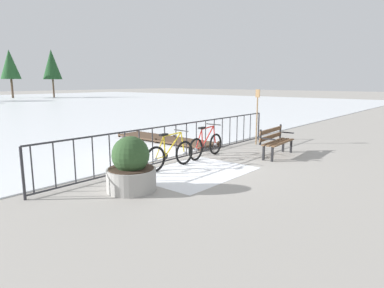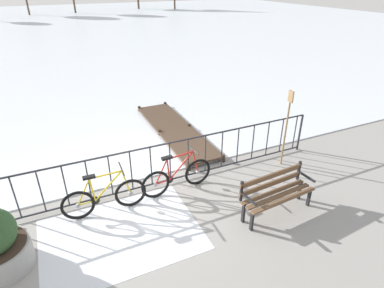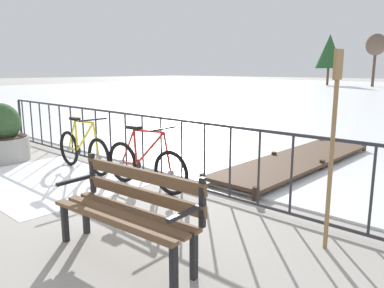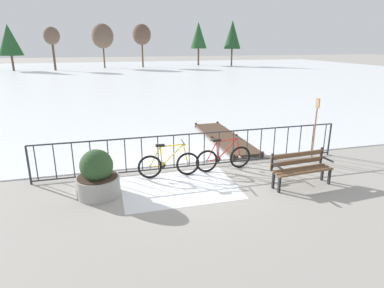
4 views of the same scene
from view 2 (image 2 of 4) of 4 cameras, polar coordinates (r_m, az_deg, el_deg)
name	(u,v)px [view 2 (image 2 of 4)]	position (r m, az deg, el deg)	size (l,w,h in m)	color
ground_plane	(143,189)	(7.45, -8.76, -8.04)	(160.00, 160.00, 0.00)	#9E9991
frozen_pond	(54,27)	(34.57, -23.54, 18.61)	(80.00, 56.00, 0.03)	white
snow_patch	(121,234)	(6.41, -12.61, -15.45)	(2.90, 2.14, 0.01)	white
railing_fence	(141,169)	(7.14, -9.08, -4.39)	(9.06, 0.06, 1.07)	#2D2D33
bicycle_near_railing	(105,198)	(6.75, -15.39, -9.23)	(1.71, 0.52, 0.97)	black
bicycle_second	(177,177)	(7.13, -2.68, -5.87)	(1.71, 0.52, 0.97)	black
park_bench	(276,190)	(6.68, 14.77, -8.04)	(1.63, 0.60, 0.89)	brown
oar_upright	(287,124)	(8.10, 16.61, 3.47)	(0.04, 0.16, 1.98)	#937047
wooden_dock	(175,129)	(9.89, -3.12, 2.65)	(1.10, 4.40, 0.20)	#4C3828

